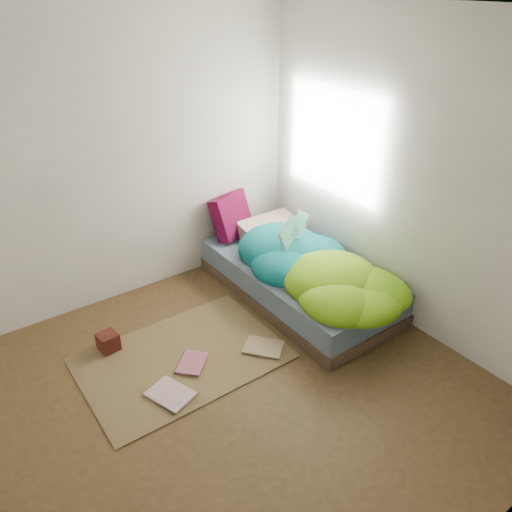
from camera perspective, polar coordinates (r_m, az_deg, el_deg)
The scene contains 12 objects.
ground at distance 3.92m, azimuth -2.45°, elevation -15.08°, with size 3.50×3.50×0.00m, color #413219.
room_walls at distance 3.02m, azimuth -2.97°, elevation 7.65°, with size 3.54×3.54×2.62m.
bed at distance 4.85m, azimuth 4.80°, elevation -2.76°, with size 1.00×2.00×0.34m.
duvet at distance 4.54m, azimuth 6.76°, elevation -0.31°, with size 0.96×1.84×0.34m, color #07576D, non-canonical shape.
rug at distance 4.22m, azimuth -8.42°, elevation -11.46°, with size 1.60×1.10×0.01m, color brown.
pillow_floral at distance 5.25m, azimuth 1.73°, elevation 3.04°, with size 0.65×0.40×0.15m, color silver.
pillow_magenta at distance 5.20m, azimuth -2.84°, elevation 4.65°, with size 0.45×0.14×0.45m, color #450426.
open_book at distance 4.56m, azimuth 4.47°, elevation 4.19°, with size 0.41×0.09×0.25m, color green, non-canonical shape.
wooden_box at distance 4.38m, azimuth -16.53°, elevation -9.37°, with size 0.15×0.15×0.15m, color black.
floor_book_a at distance 3.85m, azimuth -11.02°, elevation -16.30°, with size 0.24×0.33×0.03m, color silver.
floor_book_b at distance 4.16m, azimuth -8.73°, elevation -11.83°, with size 0.21×0.28×0.03m, color #B86A79.
floor_book_c at distance 4.16m, azimuth 0.46°, elevation -11.37°, with size 0.23×0.32×0.02m, color tan.
Camera 1 is at (-1.50, -2.35, 2.75)m, focal length 35.00 mm.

